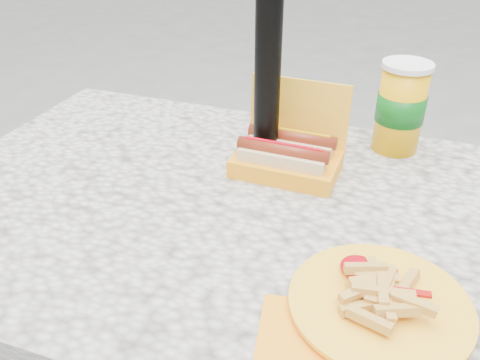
% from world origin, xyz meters
% --- Properties ---
extents(picnic_table, '(1.20, 0.80, 0.75)m').
position_xyz_m(picnic_table, '(0.00, 0.00, 0.64)').
color(picnic_table, beige).
rests_on(picnic_table, ground).
extents(hotdog_box, '(0.21, 0.15, 0.17)m').
position_xyz_m(hotdog_box, '(0.05, 0.15, 0.79)').
color(hotdog_box, yellow).
rests_on(hotdog_box, picnic_table).
extents(fries_plate, '(0.28, 0.34, 0.05)m').
position_xyz_m(fries_plate, '(0.27, -0.19, 0.76)').
color(fries_plate, orange).
rests_on(fries_plate, picnic_table).
extents(soda_cup, '(0.10, 0.10, 0.19)m').
position_xyz_m(soda_cup, '(0.24, 0.32, 0.85)').
color(soda_cup, '#F4AA08').
rests_on(soda_cup, picnic_table).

